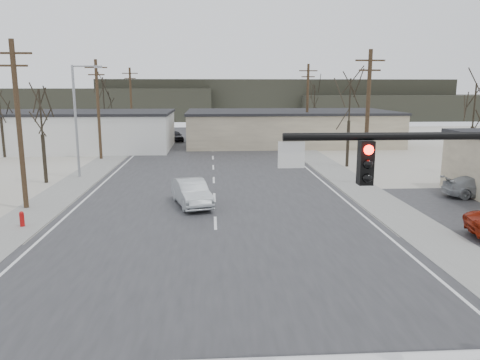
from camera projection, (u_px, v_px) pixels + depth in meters
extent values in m
plane|color=silver|center=(218.00, 285.00, 17.53)|extent=(140.00, 140.00, 0.00)
cube|color=#2A2A2C|center=(214.00, 194.00, 32.21)|extent=(18.00, 110.00, 0.05)
cube|color=#2A2A2C|center=(218.00, 284.00, 17.53)|extent=(90.00, 10.00, 0.04)
cube|color=gray|center=(78.00, 182.00, 36.45)|extent=(3.00, 90.00, 0.06)
cube|color=gray|center=(345.00, 179.00, 37.76)|extent=(3.00, 90.00, 0.06)
cylinder|color=black|center=(466.00, 136.00, 10.60)|extent=(8.40, 0.18, 0.18)
cube|color=black|center=(366.00, 163.00, 10.57)|extent=(0.32, 0.30, 1.00)
sphere|color=#FF0C05|center=(369.00, 150.00, 10.35)|extent=(0.22, 0.22, 0.22)
cube|color=silver|center=(291.00, 155.00, 10.43)|extent=(0.60, 0.04, 0.60)
cylinder|color=#A50C0C|center=(22.00, 221.00, 24.67)|extent=(0.24, 0.24, 0.70)
sphere|color=#A50C0C|center=(21.00, 214.00, 24.59)|extent=(0.24, 0.24, 0.24)
cube|color=silver|center=(77.00, 132.00, 55.30)|extent=(22.00, 12.00, 4.20)
cube|color=black|center=(76.00, 113.00, 54.86)|extent=(22.30, 12.30, 0.30)
cube|color=#BFB192|center=(289.00, 128.00, 60.83)|extent=(26.00, 14.00, 4.00)
cube|color=black|center=(289.00, 112.00, 60.41)|extent=(26.30, 14.30, 0.30)
cylinder|color=#412F1E|center=(19.00, 127.00, 27.60)|extent=(0.30, 0.30, 10.00)
cube|color=#412F1E|center=(12.00, 53.00, 26.78)|extent=(2.20, 0.12, 0.12)
cube|color=#412F1E|center=(13.00, 66.00, 26.92)|extent=(1.60, 0.12, 0.12)
cylinder|color=#412F1E|center=(98.00, 110.00, 47.18)|extent=(0.30, 0.30, 10.00)
cube|color=#412F1E|center=(96.00, 67.00, 46.36)|extent=(2.20, 0.12, 0.12)
cube|color=#412F1E|center=(96.00, 75.00, 46.49)|extent=(1.60, 0.12, 0.12)
cylinder|color=#412F1E|center=(131.00, 103.00, 66.75)|extent=(0.30, 0.30, 10.00)
cube|color=#412F1E|center=(130.00, 73.00, 65.93)|extent=(2.20, 0.12, 0.12)
cube|color=#412F1E|center=(130.00, 78.00, 66.07)|extent=(1.60, 0.12, 0.12)
cylinder|color=#412F1E|center=(367.00, 118.00, 34.88)|extent=(0.30, 0.30, 10.00)
cube|color=#412F1E|center=(370.00, 60.00, 34.06)|extent=(2.20, 0.12, 0.12)
cube|color=#412F1E|center=(370.00, 70.00, 34.20)|extent=(1.60, 0.12, 0.12)
cylinder|color=#412F1E|center=(307.00, 106.00, 56.42)|extent=(0.30, 0.30, 10.00)
cube|color=#412F1E|center=(308.00, 71.00, 55.60)|extent=(2.20, 0.12, 0.12)
cube|color=#412F1E|center=(308.00, 77.00, 55.73)|extent=(1.60, 0.12, 0.12)
cylinder|color=gray|center=(76.00, 122.00, 37.51)|extent=(0.20, 0.20, 9.00)
cylinder|color=gray|center=(85.00, 66.00, 36.72)|extent=(2.00, 0.12, 0.12)
cube|color=gray|center=(98.00, 67.00, 36.79)|extent=(0.60, 0.25, 0.18)
cylinder|color=black|center=(44.00, 159.00, 35.95)|extent=(0.28, 0.28, 3.75)
cylinder|color=black|center=(41.00, 115.00, 35.29)|extent=(0.14, 0.14, 3.75)
cylinder|color=black|center=(348.00, 144.00, 43.34)|extent=(0.28, 0.28, 4.25)
cylinder|color=black|center=(350.00, 102.00, 42.59)|extent=(0.14, 0.14, 4.25)
cylinder|color=black|center=(105.00, 126.00, 61.26)|extent=(0.28, 0.28, 4.50)
cylinder|color=black|center=(103.00, 95.00, 60.47)|extent=(0.14, 0.14, 4.50)
cylinder|color=black|center=(314.00, 124.00, 68.96)|extent=(0.28, 0.28, 4.00)
cylinder|color=black|center=(314.00, 99.00, 68.26)|extent=(0.14, 0.14, 4.00)
cylinder|color=black|center=(470.00, 150.00, 40.03)|extent=(0.28, 0.28, 4.00)
cylinder|color=black|center=(474.00, 108.00, 39.33)|extent=(0.14, 0.14, 4.00)
cylinder|color=black|center=(3.00, 136.00, 49.03)|extent=(0.28, 0.28, 4.50)
cube|color=#333026|center=(55.00, 104.00, 104.76)|extent=(70.00, 18.00, 7.00)
cube|color=#333026|center=(274.00, 99.00, 111.55)|extent=(80.00, 18.00, 9.00)
cube|color=#333026|center=(427.00, 107.00, 108.16)|extent=(60.00, 18.00, 5.50)
imported|color=#979DA1|center=(192.00, 193.00, 29.04)|extent=(2.91, 5.16, 1.61)
imported|color=black|center=(259.00, 135.00, 63.88)|extent=(4.23, 6.27, 1.69)
imported|color=black|center=(175.00, 136.00, 63.79)|extent=(2.83, 4.43, 1.40)
imported|color=gray|center=(480.00, 187.00, 31.21)|extent=(4.91, 2.27, 1.39)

